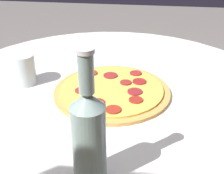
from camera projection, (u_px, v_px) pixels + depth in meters
table at (110, 130)px, 0.98m from camera, size 1.07×1.07×0.73m
pizza at (112, 91)px, 0.89m from camera, size 0.33×0.33×0.02m
beer_bottle at (89, 134)px, 0.56m from camera, size 0.06×0.06×0.27m
drinking_glass at (23, 69)px, 0.93m from camera, size 0.07×0.07×0.09m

